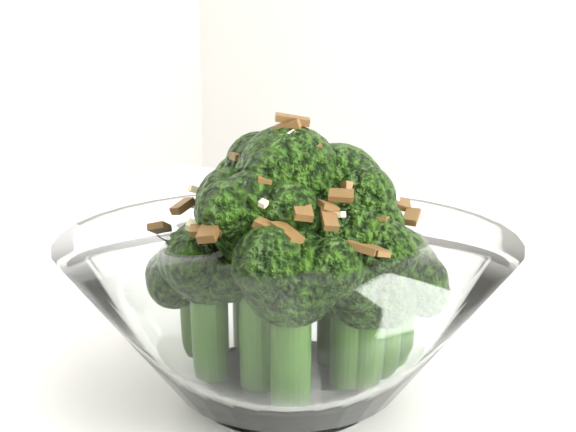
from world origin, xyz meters
The scene contains 2 objects.
table centered at (-0.03, -0.08, 0.68)m, with size 1.22×0.83×0.75m.
broccoli_dish centered at (-0.04, -0.21, 0.81)m, with size 0.24×0.24×0.16m.
Camera 1 is at (0.18, -0.55, 0.95)m, focal length 50.00 mm.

